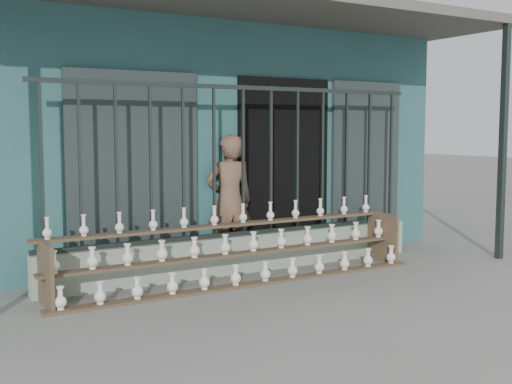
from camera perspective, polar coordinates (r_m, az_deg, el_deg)
ground at (r=6.80m, az=4.36°, el=-9.13°), size 60.00×60.00×0.00m
workshop_building at (r=10.33m, az=-9.21°, el=4.94°), size 7.40×6.60×3.21m
parapet_wall at (r=7.82m, az=-1.13°, el=-5.48°), size 5.00×0.20×0.45m
security_fence at (r=7.68m, az=-1.14°, el=2.78°), size 5.00×0.04×1.80m
shelf_rack at (r=7.31m, az=-1.42°, el=-5.18°), size 4.50×0.68×0.85m
elderly_woman at (r=8.05m, az=-2.38°, el=-0.80°), size 0.67×0.51×1.66m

